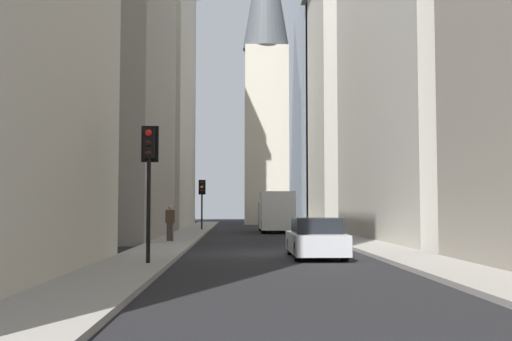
# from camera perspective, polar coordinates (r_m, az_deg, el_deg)

# --- Properties ---
(ground_plane) EXTENTS (135.00, 135.00, 0.00)m
(ground_plane) POSITION_cam_1_polar(r_m,az_deg,el_deg) (23.48, 1.59, -7.85)
(ground_plane) COLOR black
(sidewalk_right) EXTENTS (90.00, 2.20, 0.14)m
(sidewalk_right) POSITION_cam_1_polar(r_m,az_deg,el_deg) (23.64, -9.46, -7.60)
(sidewalk_right) COLOR gray
(sidewalk_right) RESTS_ON ground_plane
(sidewalk_left) EXTENTS (90.00, 2.20, 0.14)m
(sidewalk_left) POSITION_cam_1_polar(r_m,az_deg,el_deg) (24.17, 12.40, -7.48)
(sidewalk_left) COLOR gray
(sidewalk_left) RESTS_ON ground_plane
(building_left_far) EXTENTS (12.44, 10.50, 24.68)m
(building_left_far) POSITION_cam_1_polar(r_m,az_deg,el_deg) (56.13, 10.61, 7.42)
(building_left_far) COLOR #B7B2A5
(building_left_far) RESTS_ON ground_plane
(building_left_midfar) EXTENTS (18.46, 10.50, 21.98)m
(building_left_midfar) POSITION_cam_1_polar(r_m,az_deg,el_deg) (35.38, 18.43, 11.79)
(building_left_midfar) COLOR #B7B2A5
(building_left_midfar) RESTS_ON ground_plane
(building_right_midfar) EXTENTS (13.45, 10.50, 21.70)m
(building_right_midfar) POSITION_cam_1_polar(r_m,az_deg,el_deg) (36.66, -16.62, 10.99)
(building_right_midfar) COLOR gray
(building_right_midfar) RESTS_ON ground_plane
(building_right_far) EXTENTS (16.57, 10.50, 25.65)m
(building_right_far) POSITION_cam_1_polar(r_m,az_deg,el_deg) (54.70, -11.62, 8.24)
(building_right_far) COLOR beige
(building_right_far) RESTS_ON ground_plane
(church_spire) EXTENTS (4.93, 4.93, 33.49)m
(church_spire) POSITION_cam_1_polar(r_m,az_deg,el_deg) (64.85, 0.96, 10.57)
(church_spire) COLOR beige
(church_spire) RESTS_ON ground_plane
(delivery_truck) EXTENTS (6.46, 2.25, 2.84)m
(delivery_truck) POSITION_cam_1_polar(r_m,az_deg,el_deg) (42.98, 1.88, -3.92)
(delivery_truck) COLOR silver
(delivery_truck) RESTS_ON ground_plane
(sedan_silver) EXTENTS (4.30, 1.78, 1.42)m
(sedan_silver) POSITION_cam_1_polar(r_m,az_deg,el_deg) (21.46, 5.69, -6.47)
(sedan_silver) COLOR #B7BABF
(sedan_silver) RESTS_ON ground_plane
(traffic_light_foreground) EXTENTS (0.43, 0.52, 4.10)m
(traffic_light_foreground) POSITION_cam_1_polar(r_m,az_deg,el_deg) (18.24, -10.10, 0.86)
(traffic_light_foreground) COLOR black
(traffic_light_foreground) RESTS_ON sidewalk_right
(traffic_light_midblock) EXTENTS (0.43, 0.52, 3.68)m
(traffic_light_midblock) POSITION_cam_1_polar(r_m,az_deg,el_deg) (44.92, -5.14, -2.13)
(traffic_light_midblock) COLOR black
(traffic_light_midblock) RESTS_ON sidewalk_right
(pedestrian) EXTENTS (0.26, 0.44, 1.77)m
(pedestrian) POSITION_cam_1_polar(r_m,az_deg,el_deg) (29.71, -8.14, -4.76)
(pedestrian) COLOR #473D33
(pedestrian) RESTS_ON sidewalk_right
(discarded_bottle) EXTENTS (0.07, 0.07, 0.27)m
(discarded_bottle) POSITION_cam_1_polar(r_m,az_deg,el_deg) (27.90, 8.78, -6.61)
(discarded_bottle) COLOR #999EA3
(discarded_bottle) RESTS_ON sidewalk_left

